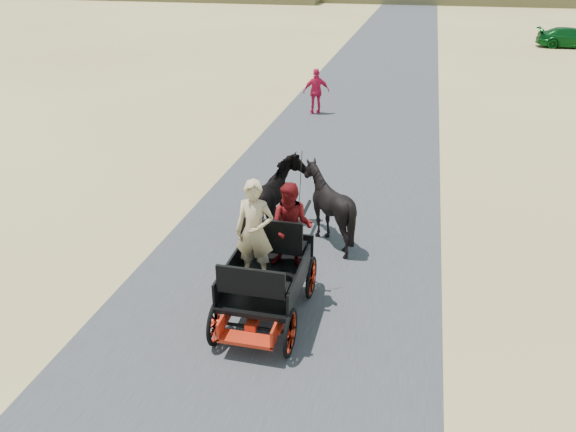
% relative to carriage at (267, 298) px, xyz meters
% --- Properties ---
extents(ground, '(140.00, 140.00, 0.00)m').
position_rel_carriage_xyz_m(ground, '(0.01, -0.05, -0.36)').
color(ground, tan).
extents(road, '(6.00, 140.00, 0.01)m').
position_rel_carriage_xyz_m(road, '(0.01, -0.05, -0.35)').
color(road, '#38383A').
rests_on(road, ground).
extents(carriage, '(1.30, 2.40, 0.72)m').
position_rel_carriage_xyz_m(carriage, '(0.00, 0.00, 0.00)').
color(carriage, black).
rests_on(carriage, ground).
extents(horse_left, '(0.91, 2.01, 1.70)m').
position_rel_carriage_xyz_m(horse_left, '(-0.55, 3.00, 0.49)').
color(horse_left, black).
rests_on(horse_left, ground).
extents(horse_right, '(1.37, 1.54, 1.70)m').
position_rel_carriage_xyz_m(horse_right, '(0.55, 3.00, 0.49)').
color(horse_right, black).
rests_on(horse_right, ground).
extents(driver_man, '(0.66, 0.43, 1.80)m').
position_rel_carriage_xyz_m(driver_man, '(-0.20, 0.05, 1.26)').
color(driver_man, tan).
rests_on(driver_man, carriage).
extents(passenger_woman, '(0.77, 0.60, 1.58)m').
position_rel_carriage_xyz_m(passenger_woman, '(0.30, 0.60, 1.15)').
color(passenger_woman, '#660C0F').
rests_on(passenger_woman, carriage).
extents(pedestrian, '(1.09, 0.76, 1.73)m').
position_rel_carriage_xyz_m(pedestrian, '(-1.66, 13.23, 0.50)').
color(pedestrian, '#CB1744').
rests_on(pedestrian, ground).
extents(car_c, '(4.21, 1.73, 1.22)m').
position_rel_carriage_xyz_m(car_c, '(11.22, 32.34, 0.25)').
color(car_c, '#0C4C19').
rests_on(car_c, ground).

